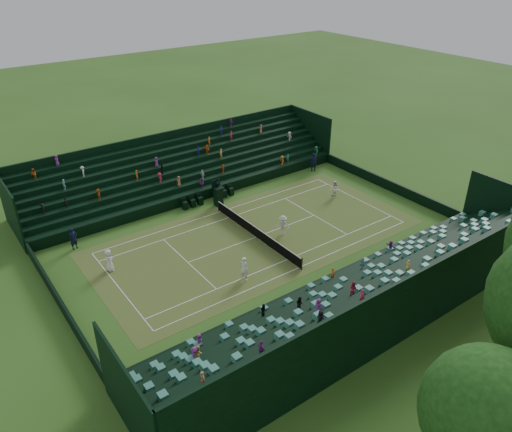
{
  "coord_description": "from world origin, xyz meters",
  "views": [
    {
      "loc": [
        28.61,
        -20.67,
        21.35
      ],
      "look_at": [
        0.0,
        0.0,
        2.0
      ],
      "focal_mm": 35.0,
      "sensor_mm": 36.0,
      "label": 1
    }
  ],
  "objects_px": {
    "umpire_chair": "(218,194)",
    "player_near_east": "(244,268)",
    "player_far_east": "(283,225)",
    "player_near_west": "(109,260)",
    "player_far_west": "(334,189)",
    "tennis_net": "(256,232)"
  },
  "relations": [
    {
      "from": "player_near_east",
      "to": "player_far_west",
      "type": "bearing_deg",
      "value": -82.07
    },
    {
      "from": "player_far_west",
      "to": "player_far_east",
      "type": "distance_m",
      "value": 8.71
    },
    {
      "from": "tennis_net",
      "to": "player_near_east",
      "type": "distance_m",
      "value": 5.98
    },
    {
      "from": "player_far_west",
      "to": "player_far_east",
      "type": "height_order",
      "value": "player_far_east"
    },
    {
      "from": "umpire_chair",
      "to": "player_far_east",
      "type": "relative_size",
      "value": 1.54
    },
    {
      "from": "tennis_net",
      "to": "player_far_east",
      "type": "bearing_deg",
      "value": 64.97
    },
    {
      "from": "umpire_chair",
      "to": "player_near_west",
      "type": "relative_size",
      "value": 1.54
    },
    {
      "from": "umpire_chair",
      "to": "player_far_west",
      "type": "height_order",
      "value": "umpire_chair"
    },
    {
      "from": "player_near_west",
      "to": "player_far_west",
      "type": "bearing_deg",
      "value": -90.93
    },
    {
      "from": "umpire_chair",
      "to": "player_near_east",
      "type": "bearing_deg",
      "value": -23.13
    },
    {
      "from": "player_near_east",
      "to": "player_far_east",
      "type": "bearing_deg",
      "value": -76.03
    },
    {
      "from": "tennis_net",
      "to": "player_near_west",
      "type": "xyz_separation_m",
      "value": [
        -2.48,
        -11.55,
        0.36
      ]
    },
    {
      "from": "player_near_west",
      "to": "tennis_net",
      "type": "bearing_deg",
      "value": -100.88
    },
    {
      "from": "umpire_chair",
      "to": "player_far_west",
      "type": "relative_size",
      "value": 1.64
    },
    {
      "from": "player_near_west",
      "to": "player_near_east",
      "type": "bearing_deg",
      "value": -131.17
    },
    {
      "from": "tennis_net",
      "to": "player_far_west",
      "type": "height_order",
      "value": "player_far_west"
    },
    {
      "from": "umpire_chair",
      "to": "player_near_east",
      "type": "xyz_separation_m",
      "value": [
        10.99,
        -4.69,
        -0.21
      ]
    },
    {
      "from": "player_near_west",
      "to": "player_far_east",
      "type": "distance_m",
      "value": 14.02
    },
    {
      "from": "tennis_net",
      "to": "umpire_chair",
      "type": "relative_size",
      "value": 4.28
    },
    {
      "from": "player_far_west",
      "to": "player_far_east",
      "type": "xyz_separation_m",
      "value": [
        2.61,
        -8.31,
        0.05
      ]
    },
    {
      "from": "player_near_east",
      "to": "umpire_chair",
      "type": "bearing_deg",
      "value": -37.49
    },
    {
      "from": "player_near_west",
      "to": "player_far_east",
      "type": "relative_size",
      "value": 1.0
    }
  ]
}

